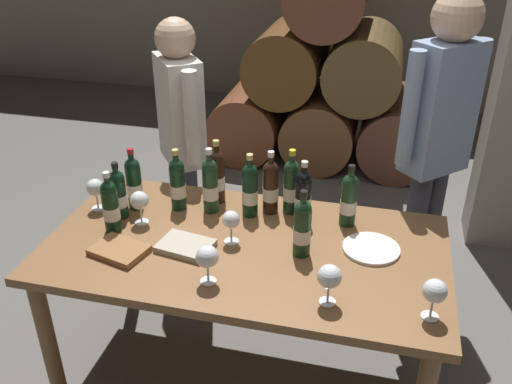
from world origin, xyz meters
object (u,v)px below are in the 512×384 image
Objects in this scene: wine_bottle_4 at (250,189)px; taster_seated_left at (182,134)px; wine_glass_0 at (139,201)px; wine_glass_4 at (329,277)px; wine_bottle_3 at (349,199)px; wine_bottle_8 at (210,185)px; wine_glass_5 at (207,257)px; wine_bottle_10 at (178,183)px; wine_bottle_7 at (302,227)px; wine_bottle_9 at (291,186)px; wine_bottle_6 at (118,193)px; leather_ledger at (185,246)px; wine_bottle_11 at (111,206)px; wine_glass_1 at (95,188)px; wine_bottle_1 at (217,175)px; dining_table at (245,262)px; sommelier_presenting at (437,134)px; wine_glass_3 at (231,221)px; wine_bottle_5 at (303,196)px; serving_plate at (371,249)px; wine_bottle_2 at (271,186)px; wine_bottle_0 at (134,183)px; wine_glass_2 at (435,292)px; tasting_notebook at (119,250)px.

wine_bottle_4 is 0.69m from taster_seated_left.
wine_bottle_4 is at bearing 22.14° from wine_glass_0.
taster_seated_left is (-0.94, 1.01, 0.05)m from wine_glass_4.
wine_bottle_3 is 0.92× the size of wine_bottle_8.
wine_bottle_10 is at bearing 121.65° from wine_glass_5.
wine_bottle_7 reaches higher than wine_bottle_3.
wine_bottle_4 is 0.97× the size of wine_bottle_9.
leather_ledger is at bearing -25.06° from wine_bottle_6.
wine_bottle_11 is 0.75m from taster_seated_left.
taster_seated_left is (0.21, 0.59, 0.05)m from wine_glass_1.
wine_bottle_8 is (-0.00, -0.10, 0.00)m from wine_bottle_1.
wine_glass_4 reaches higher than dining_table.
dining_table is at bearing -113.17° from wine_bottle_9.
sommelier_presenting reaches higher than wine_glass_1.
wine_bottle_6 reaches higher than wine_glass_0.
wine_bottle_1 reaches higher than wine_bottle_6.
wine_glass_3 is at bearing -138.46° from sommelier_presenting.
wine_bottle_5 is 0.18× the size of sommelier_presenting.
wine_bottle_3 is at bearing 123.19° from serving_plate.
wine_bottle_2 is at bearing 81.45° from dining_table.
wine_bottle_6 is at bearing -109.71° from wine_bottle_0.
wine_bottle_8 reaches higher than wine_glass_3.
wine_bottle_2 is at bearing 176.27° from wine_bottle_3.
dining_table is 11.29× the size of wine_glass_3.
wine_glass_4 is at bearing -20.02° from wine_glass_1.
sommelier_presenting reaches higher than wine_bottle_9.
wine_glass_1 is (-1.00, 0.13, -0.02)m from wine_bottle_7.
leather_ledger is (-0.62, 0.20, -0.10)m from wine_glass_4.
wine_bottle_4 is 0.95m from wine_glass_2.
wine_glass_0 is 0.96m from wine_glass_4.
wine_bottle_1 is 2.11× the size of wine_glass_3.
sommelier_presenting is at bearing 88.66° from wine_glass_2.
wine_glass_0 is at bearing 43.67° from wine_bottle_11.
wine_bottle_2 reaches higher than wine_bottle_10.
wine_bottle_3 is 0.79m from wine_bottle_10.
wine_glass_0 is 0.55m from wine_glass_5.
wine_bottle_4 reaches higher than wine_bottle_6.
wine_bottle_1 reaches higher than tasting_notebook.
wine_bottle_7 is 0.67m from wine_bottle_10.
wine_bottle_2 is 1.02× the size of wine_bottle_10.
wine_bottle_0 is 0.69m from wine_glass_5.
wine_bottle_8 is at bearing -56.48° from taster_seated_left.
wine_glass_4 is at bearing -33.74° from wine_bottle_10.
wine_bottle_1 is 2.01× the size of wine_glass_0.
wine_bottle_2 is at bearing 162.26° from wine_bottle_5.
wine_bottle_2 is 0.73m from tasting_notebook.
wine_bottle_3 is at bearing 39.11° from leather_ledger.
leather_ledger reaches higher than serving_plate.
wine_bottle_10 is at bearing 50.22° from wine_bottle_11.
tasting_notebook is at bearing -164.88° from serving_plate.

